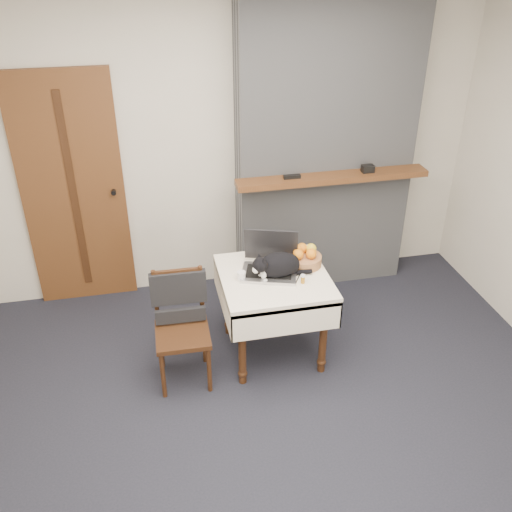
# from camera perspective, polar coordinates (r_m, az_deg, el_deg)

# --- Properties ---
(ground) EXTENTS (4.50, 4.50, 0.00)m
(ground) POSITION_cam_1_polar(r_m,az_deg,el_deg) (3.91, 1.43, -17.77)
(ground) COLOR black
(ground) RESTS_ON ground
(room_shell) EXTENTS (4.52, 4.01, 2.61)m
(room_shell) POSITION_cam_1_polar(r_m,az_deg,el_deg) (3.27, -0.08, 9.79)
(room_shell) COLOR beige
(room_shell) RESTS_ON ground
(door) EXTENTS (0.82, 0.10, 2.00)m
(door) POSITION_cam_1_polar(r_m,az_deg,el_deg) (4.93, -17.76, 6.00)
(door) COLOR brown
(door) RESTS_ON ground
(chimney) EXTENTS (1.62, 0.48, 2.60)m
(chimney) POSITION_cam_1_polar(r_m,az_deg,el_deg) (4.92, 6.95, 10.93)
(chimney) COLOR gray
(chimney) RESTS_ON ground
(side_table) EXTENTS (0.78, 0.78, 0.70)m
(side_table) POSITION_cam_1_polar(r_m,az_deg,el_deg) (4.21, 1.81, -3.24)
(side_table) COLOR #361E0E
(side_table) RESTS_ON ground
(laptop) EXTENTS (0.48, 0.44, 0.29)m
(laptop) POSITION_cam_1_polar(r_m,az_deg,el_deg) (4.17, 1.40, -0.54)
(laptop) COLOR #B7B7BC
(laptop) RESTS_ON side_table
(cat) EXTENTS (0.46, 0.26, 0.22)m
(cat) POSITION_cam_1_polar(r_m,az_deg,el_deg) (4.09, 2.34, -0.91)
(cat) COLOR black
(cat) RESTS_ON side_table
(cream_jar) EXTENTS (0.06, 0.06, 0.07)m
(cream_jar) POSITION_cam_1_polar(r_m,az_deg,el_deg) (4.07, -1.48, -2.01)
(cream_jar) COLOR white
(cream_jar) RESTS_ON side_table
(pill_bottle) EXTENTS (0.03, 0.03, 0.07)m
(pill_bottle) POSITION_cam_1_polar(r_m,az_deg,el_deg) (4.05, 4.71, -2.29)
(pill_bottle) COLOR #A66B14
(pill_bottle) RESTS_ON side_table
(fruit_basket) EXTENTS (0.27, 0.27, 0.15)m
(fruit_basket) POSITION_cam_1_polar(r_m,az_deg,el_deg) (4.26, 4.79, -0.13)
(fruit_basket) COLOR #AE7746
(fruit_basket) RESTS_ON side_table
(desk_clutter) EXTENTS (0.10, 0.10, 0.01)m
(desk_clutter) POSITION_cam_1_polar(r_m,az_deg,el_deg) (4.18, 4.30, -1.68)
(desk_clutter) COLOR black
(desk_clutter) RESTS_ON side_table
(chair) EXTENTS (0.40, 0.39, 0.85)m
(chair) POSITION_cam_1_polar(r_m,az_deg,el_deg) (4.08, -7.58, -5.50)
(chair) COLOR #361E0E
(chair) RESTS_ON ground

